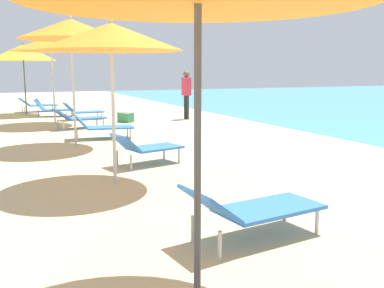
# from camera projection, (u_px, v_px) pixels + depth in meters

# --- Properties ---
(lounger_third_shoreside) EXTENTS (1.56, 0.78, 0.62)m
(lounger_third_shoreside) POSITION_uv_depth(u_px,v_px,m) (253.00, 208.00, 4.47)
(lounger_third_shoreside) COLOR blue
(lounger_third_shoreside) RESTS_ON ground
(umbrella_fourth) EXTENTS (2.14, 2.14, 2.46)m
(umbrella_fourth) POSITION_uv_depth(u_px,v_px,m) (111.00, 37.00, 6.38)
(umbrella_fourth) COLOR silver
(umbrella_fourth) RESTS_ON ground
(lounger_fourth_shoreside) EXTENTS (1.36, 0.89, 0.61)m
(lounger_fourth_shoreside) POSITION_uv_depth(u_px,v_px,m) (146.00, 147.00, 8.02)
(lounger_fourth_shoreside) COLOR blue
(lounger_fourth_shoreside) RESTS_ON ground
(umbrella_fifth) EXTENTS (2.27, 2.27, 2.88)m
(umbrella_fifth) POSITION_uv_depth(u_px,v_px,m) (71.00, 29.00, 9.56)
(umbrella_fifth) COLOR silver
(umbrella_fifth) RESTS_ON ground
(lounger_fifth_shoreside) EXTENTS (1.56, 0.84, 0.69)m
(lounger_fifth_shoreside) POSITION_uv_depth(u_px,v_px,m) (101.00, 125.00, 11.06)
(lounger_fifth_shoreside) COLOR blue
(lounger_fifth_shoreside) RESTS_ON ground
(umbrella_sixth) EXTENTS (2.54, 2.54, 2.81)m
(umbrella_sixth) POSITION_uv_depth(u_px,v_px,m) (51.00, 44.00, 13.59)
(umbrella_sixth) COLOR silver
(umbrella_sixth) RESTS_ON ground
(lounger_sixth_shoreside) EXTENTS (1.38, 0.69, 0.61)m
(lounger_sixth_shoreside) POSITION_uv_depth(u_px,v_px,m) (83.00, 111.00, 15.32)
(lounger_sixth_shoreside) COLOR blue
(lounger_sixth_shoreside) RESTS_ON ground
(lounger_sixth_inland) EXTENTS (1.57, 0.88, 0.60)m
(lounger_sixth_inland) POSITION_uv_depth(u_px,v_px,m) (79.00, 117.00, 13.01)
(lounger_sixth_inland) COLOR blue
(lounger_sixth_inland) RESTS_ON ground
(umbrella_farthest) EXTENTS (2.43, 2.43, 2.72)m
(umbrella_farthest) POSITION_uv_depth(u_px,v_px,m) (23.00, 53.00, 16.64)
(umbrella_farthest) COLOR #4C4C51
(umbrella_farthest) RESTS_ON ground
(lounger_farthest_shoreside) EXTENTS (1.58, 0.87, 0.59)m
(lounger_farthest_shoreside) POSITION_uv_depth(u_px,v_px,m) (38.00, 104.00, 18.23)
(lounger_farthest_shoreside) COLOR blue
(lounger_farthest_shoreside) RESTS_ON ground
(lounger_farthest_inland) EXTENTS (1.52, 0.92, 0.66)m
(lounger_farthest_inland) POSITION_uv_depth(u_px,v_px,m) (53.00, 108.00, 16.34)
(lounger_farthest_inland) COLOR blue
(lounger_farthest_inland) RESTS_ON ground
(person_walking_near) EXTENTS (0.23, 0.36, 1.69)m
(person_walking_near) POSITION_uv_depth(u_px,v_px,m) (186.00, 90.00, 15.34)
(person_walking_near) COLOR #262628
(person_walking_near) RESTS_ON ground
(cooler_box) EXTENTS (0.52, 0.58, 0.36)m
(cooler_box) POSITION_uv_depth(u_px,v_px,m) (126.00, 117.00, 14.58)
(cooler_box) COLOR #338C59
(cooler_box) RESTS_ON ground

